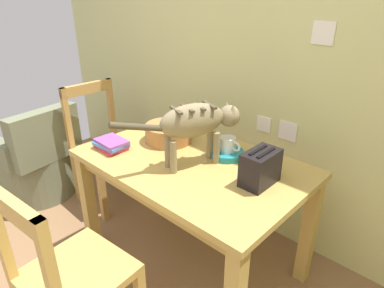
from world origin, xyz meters
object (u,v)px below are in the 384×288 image
Objects in this scene: toaster at (260,168)px; wooden_chair_near at (104,147)px; wicker_armchair at (37,165)px; coffee_mug at (228,144)px; magazine at (172,135)px; wooden_chair_far at (68,276)px; dining_table at (192,175)px; book_stack at (111,144)px; saucer_bowl at (227,154)px; wicker_basket at (168,133)px; cat at (197,122)px.

toaster is 1.45m from wooden_chair_near.
wooden_chair_near is at bearing -60.73° from wicker_armchair.
coffee_mug is 0.46m from magazine.
wooden_chair_far is (1.00, -0.85, 0.00)m from wooden_chair_near.
book_stack reaches higher than dining_table.
magazine is at bearing 104.63° from wooden_chair_far.
saucer_bowl reaches higher than dining_table.
dining_table is at bearing -173.11° from toaster.
coffee_mug is 0.62× the size of book_stack.
wooden_chair_far reaches higher than saucer_bowl.
book_stack is 1.06× the size of toaster.
saucer_bowl is 1.45× the size of coffee_mug.
toaster reaches higher than wicker_armchair.
dining_table is 0.80m from wooden_chair_far.
toaster is 1.98m from wicker_armchair.
dining_table is 4.36× the size of wicker_basket.
wicker_basket is (-0.40, -0.08, -0.02)m from coffee_mug.
dining_table is 1.60× the size of wicker_armchair.
saucer_bowl is 0.68m from book_stack.
toaster reaches higher than magazine.
saucer_bowl is 0.45m from magazine.
book_stack is (-0.49, -0.21, -0.21)m from cat.
cat reaches higher than saucer_bowl.
toaster is at bearing 90.78° from wooden_chair_near.
dining_table is 1.54m from wicker_armchair.
wooden_chair_near is (-0.56, 0.28, -0.29)m from book_stack.
wooden_chair_near reaches higher than magazine.
wooden_chair_near is (-0.67, -0.10, -0.27)m from magazine.
toaster is at bearing -18.93° from magazine.
wicker_basket is 1.34m from wicker_armchair.
wicker_basket is at bearing -175.95° from cat.
wicker_basket is at bearing 103.17° from wooden_chair_far.
cat reaches higher than wooden_chair_near.
wicker_basket reaches higher than book_stack.
wooden_chair_near is at bearing 176.36° from dining_table.
wicker_basket is 1.43× the size of toaster.
coffee_mug is at bearing 96.90° from wooden_chair_near.
cat is 5.11× the size of coffee_mug.
toaster is 0.99m from wooden_chair_far.
coffee_mug is (0.00, -0.00, 0.06)m from saucer_bowl.
toaster is at bearing 30.02° from cat.
wooden_chair_far reaches higher than book_stack.
cat reaches higher than wicker_armchair.
saucer_bowl is 0.20× the size of wooden_chair_near.
cat is 0.92m from wooden_chair_far.
magazine is at bearing 176.37° from cat.
wooden_chair_far is at bearing -90.02° from dining_table.
wicker_armchair reaches higher than magazine.
toaster is at bearing -3.71° from wicker_basket.
dining_table is 0.39m from magazine.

